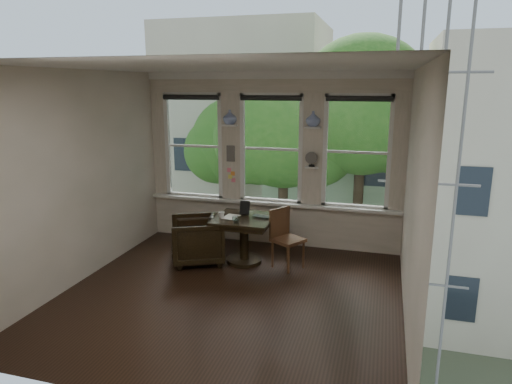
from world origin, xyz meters
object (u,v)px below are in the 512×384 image
(table, at_px, (244,240))
(armchair_left, at_px, (197,240))
(side_chair_right, at_px, (288,239))
(laptop, at_px, (263,218))
(mug, at_px, (222,215))

(table, xyz_separation_m, armchair_left, (-0.73, -0.19, -0.00))
(side_chair_right, relative_size, laptop, 2.50)
(side_chair_right, bearing_deg, mug, 125.60)
(table, relative_size, laptop, 2.45)
(table, relative_size, side_chair_right, 0.98)
(armchair_left, height_order, side_chair_right, side_chair_right)
(table, xyz_separation_m, side_chair_right, (0.72, -0.02, 0.09))
(side_chair_right, height_order, laptop, side_chair_right)
(laptop, bearing_deg, table, -168.31)
(side_chair_right, xyz_separation_m, mug, (-1.06, -0.08, 0.33))
(armchair_left, bearing_deg, side_chair_right, 71.12)
(armchair_left, xyz_separation_m, side_chair_right, (1.45, 0.18, 0.09))
(mug, bearing_deg, armchair_left, -165.94)
(armchair_left, bearing_deg, laptop, 75.39)
(table, height_order, armchair_left, table)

